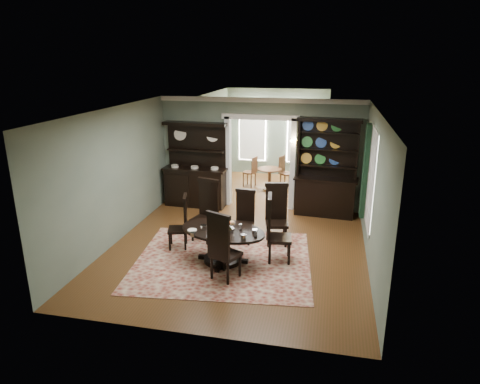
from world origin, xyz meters
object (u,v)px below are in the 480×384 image
at_px(dining_table, 223,239).
at_px(welsh_dresser, 326,181).
at_px(parlor_table, 270,176).
at_px(sideboard, 196,177).

bearing_deg(dining_table, welsh_dresser, 73.69).
distance_m(welsh_dresser, parlor_table, 2.58).
bearing_deg(parlor_table, welsh_dresser, -46.29).
relative_size(dining_table, sideboard, 0.87).
bearing_deg(parlor_table, sideboard, -134.74).
distance_m(dining_table, sideboard, 3.66).
relative_size(welsh_dresser, parlor_table, 3.39).
relative_size(sideboard, welsh_dresser, 0.92).
height_order(sideboard, welsh_dresser, welsh_dresser).
bearing_deg(welsh_dresser, dining_table, -116.23).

